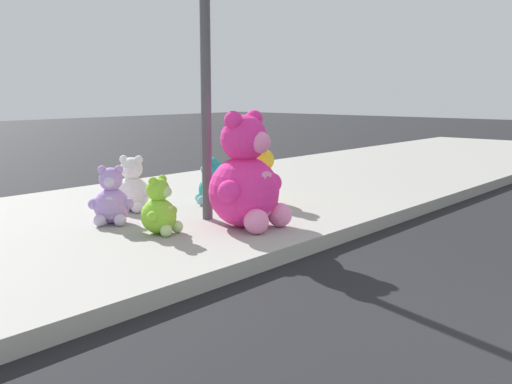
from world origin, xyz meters
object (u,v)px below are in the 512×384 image
at_px(sign_pole, 206,60).
at_px(plush_white, 132,189).
at_px(plush_lavender, 111,201).
at_px(plush_lime, 160,211).
at_px(plush_yellow, 261,181).
at_px(plush_teal, 211,185).
at_px(plush_pink_large, 247,181).

height_order(sign_pole, plush_white, sign_pole).
relative_size(plush_lavender, plush_lime, 1.08).
xyz_separation_m(plush_yellow, plush_teal, (-0.40, 0.46, -0.05)).
bearing_deg(plush_lime, plush_yellow, 8.29).
relative_size(plush_yellow, plush_white, 1.10).
distance_m(plush_lavender, plush_lime, 0.74).
distance_m(plush_lavender, plush_white, 0.70).
bearing_deg(plush_white, plush_lime, -115.61).
bearing_deg(plush_white, plush_yellow, -33.36).
height_order(plush_lavender, plush_teal, plush_lavender).
bearing_deg(plush_yellow, plush_pink_large, -146.35).
distance_m(sign_pole, plush_pink_large, 1.36).
xyz_separation_m(plush_yellow, plush_lime, (-1.86, -0.27, -0.06)).
height_order(plush_pink_large, plush_lime, plush_pink_large).
bearing_deg(plush_pink_large, plush_lavender, 124.12).
height_order(plush_teal, plush_white, plush_white).
distance_m(sign_pole, plush_lavender, 1.77).
relative_size(plush_pink_large, plush_lavender, 1.93).
relative_size(sign_pole, plush_pink_large, 2.69).
relative_size(plush_lavender, plush_white, 0.95).
bearing_deg(plush_yellow, plush_teal, 130.54).
bearing_deg(plush_white, plush_teal, -23.58).
distance_m(plush_teal, plush_white, 1.00).
xyz_separation_m(plush_lavender, plush_lime, (0.03, -0.73, -0.02)).
relative_size(plush_lavender, plush_yellow, 0.86).
distance_m(plush_teal, plush_lime, 1.63).
xyz_separation_m(sign_pole, plush_white, (-0.24, 1.00, -1.44)).
distance_m(plush_yellow, plush_white, 1.57).
relative_size(sign_pole, plush_white, 4.96).
height_order(plush_lavender, plush_lime, plush_lavender).
xyz_separation_m(plush_lavender, plush_white, (0.58, 0.40, 0.01)).
height_order(plush_pink_large, plush_white, plush_pink_large).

